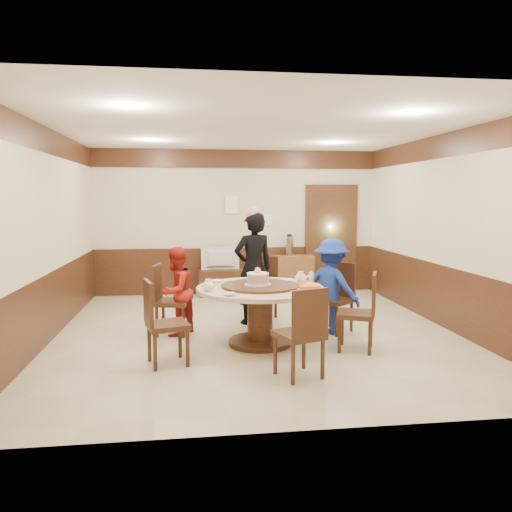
{
  "coord_description": "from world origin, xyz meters",
  "views": [
    {
      "loc": [
        -0.89,
        -6.76,
        1.87
      ],
      "look_at": [
        -0.03,
        -0.17,
        1.1
      ],
      "focal_mm": 35.0,
      "sensor_mm": 36.0,
      "label": 1
    }
  ],
  "objects": [
    {
      "name": "chair_1",
      "position": [
        0.19,
        0.75,
        0.3
      ],
      "size": [
        0.58,
        0.58,
        0.97
      ],
      "rotation": [
        0.0,
        0.0,
        2.74
      ],
      "color": "#3A1E12",
      "rests_on": "ground"
    },
    {
      "name": "teapot_right",
      "position": [
        0.56,
        -0.28,
        0.81
      ],
      "size": [
        0.17,
        0.15,
        0.13
      ],
      "primitive_type": "ellipsoid",
      "color": "white",
      "rests_on": "banquet_table"
    },
    {
      "name": "thermos",
      "position": [
        1.02,
        2.78,
        0.94
      ],
      "size": [
        0.15,
        0.15,
        0.38
      ],
      "primitive_type": "cylinder",
      "color": "silver",
      "rests_on": "side_cabinet"
    },
    {
      "name": "bowl_2",
      "position": [
        -0.46,
        -1.1,
        0.77
      ],
      "size": [
        0.14,
        0.14,
        0.03
      ],
      "primitive_type": "imported",
      "color": "white",
      "rests_on": "banquet_table"
    },
    {
      "name": "bowl_1",
      "position": [
        0.32,
        -1.15,
        0.77
      ],
      "size": [
        0.14,
        0.14,
        0.04
      ],
      "primitive_type": "imported",
      "color": "white",
      "rests_on": "banquet_table"
    },
    {
      "name": "notice_left",
      "position": [
        -0.1,
        2.96,
        1.75
      ],
      "size": [
        0.25,
        0.0,
        0.35
      ],
      "primitive_type": "cube",
      "color": "white",
      "rests_on": "room"
    },
    {
      "name": "chair_5",
      "position": [
        1.13,
        -0.97,
        0.3
      ],
      "size": [
        0.58,
        0.57,
        0.97
      ],
      "rotation": [
        0.0,
        0.0,
        7.46
      ],
      "color": "#3A1E12",
      "rests_on": "ground"
    },
    {
      "name": "banquet_table",
      "position": [
        -0.03,
        -0.57,
        0.53
      ],
      "size": [
        1.62,
        1.62,
        0.78
      ],
      "color": "#3A1E12",
      "rests_on": "ground"
    },
    {
      "name": "saucer_near",
      "position": [
        -0.28,
        -1.22,
        0.76
      ],
      "size": [
        0.18,
        0.18,
        0.01
      ],
      "primitive_type": "cylinder",
      "color": "white",
      "rests_on": "banquet_table"
    },
    {
      "name": "chair_0",
      "position": [
        1.1,
        -0.09,
        0.3
      ],
      "size": [
        0.62,
        0.62,
        0.97
      ],
      "rotation": [
        0.0,
        0.0,
        2.25
      ],
      "color": "#3A1E12",
      "rests_on": "ground"
    },
    {
      "name": "tv_stand",
      "position": [
        -0.33,
        2.75,
        0.25
      ],
      "size": [
        0.85,
        0.45,
        0.5
      ],
      "primitive_type": "cube",
      "color": "#3A1E12",
      "rests_on": "ground"
    },
    {
      "name": "teapot_left",
      "position": [
        -0.69,
        -0.76,
        0.81
      ],
      "size": [
        0.17,
        0.15,
        0.13
      ],
      "primitive_type": "ellipsoid",
      "color": "white",
      "rests_on": "banquet_table"
    },
    {
      "name": "television",
      "position": [
        -0.33,
        2.75,
        0.71
      ],
      "size": [
        0.74,
        0.15,
        0.42
      ],
      "primitive_type": "imported",
      "rotation": [
        0.0,
        0.0,
        3.21
      ],
      "color": "gray",
      "rests_on": "tv_stand"
    },
    {
      "name": "side_cabinet",
      "position": [
        1.08,
        2.78,
        0.38
      ],
      "size": [
        0.8,
        0.4,
        0.75
      ],
      "primitive_type": "cube",
      "color": "brown",
      "rests_on": "ground"
    },
    {
      "name": "bottle_0",
      "position": [
        0.48,
        -0.64,
        0.83
      ],
      "size": [
        0.06,
        0.06,
        0.16
      ],
      "primitive_type": "cylinder",
      "color": "white",
      "rests_on": "banquet_table"
    },
    {
      "name": "shrimp_platter",
      "position": [
        0.54,
        -0.93,
        0.78
      ],
      "size": [
        0.3,
        0.2,
        0.06
      ],
      "color": "white",
      "rests_on": "banquet_table"
    },
    {
      "name": "chair_2",
      "position": [
        -1.18,
        0.07,
        0.3
      ],
      "size": [
        0.52,
        0.52,
        0.97
      ],
      "rotation": [
        0.0,
        0.0,
        4.52
      ],
      "color": "#3A1E12",
      "rests_on": "ground"
    },
    {
      "name": "chair_3",
      "position": [
        -1.19,
        -1.2,
        0.3
      ],
      "size": [
        0.54,
        0.54,
        0.97
      ],
      "rotation": [
        0.0,
        0.0,
        4.96
      ],
      "color": "#3A1E12",
      "rests_on": "ground"
    },
    {
      "name": "bottle_1",
      "position": [
        0.66,
        -0.5,
        0.83
      ],
      "size": [
        0.06,
        0.06,
        0.16
      ],
      "primitive_type": "cylinder",
      "color": "white",
      "rests_on": "banquet_table"
    },
    {
      "name": "bowl_3",
      "position": [
        0.63,
        -0.75,
        0.77
      ],
      "size": [
        0.15,
        0.15,
        0.05
      ],
      "primitive_type": "imported",
      "color": "white",
      "rests_on": "banquet_table"
    },
    {
      "name": "person_blue",
      "position": [
        1.04,
        -0.14,
        0.66
      ],
      "size": [
        0.92,
        0.97,
        1.32
      ],
      "primitive_type": "imported",
      "rotation": [
        0.0,
        0.0,
        2.28
      ],
      "color": "navy",
      "rests_on": "ground"
    },
    {
      "name": "person_red",
      "position": [
        -1.11,
        0.04,
        0.61
      ],
      "size": [
        0.69,
        0.74,
        1.22
      ],
      "primitive_type": "imported",
      "rotation": [
        0.0,
        0.0,
        4.19
      ],
      "color": "#A21D15",
      "rests_on": "ground"
    },
    {
      "name": "chair_4",
      "position": [
        0.22,
        -1.8,
        0.3
      ],
      "size": [
        0.56,
        0.57,
        0.97
      ],
      "rotation": [
        0.0,
        0.0,
        6.63
      ],
      "color": "#3A1E12",
      "rests_on": "ground"
    },
    {
      "name": "room",
      "position": [
        0.01,
        0.01,
        1.08
      ],
      "size": [
        6.0,
        6.04,
        2.84
      ],
      "color": "beige",
      "rests_on": "ground"
    },
    {
      "name": "birthday_cake",
      "position": [
        -0.06,
        -0.58,
        0.86
      ],
      "size": [
        0.34,
        0.34,
        0.22
      ],
      "color": "white",
      "rests_on": "banquet_table"
    },
    {
      "name": "saucer_far",
      "position": [
        0.42,
        -0.07,
        0.76
      ],
      "size": [
        0.18,
        0.18,
        0.01
      ],
      "primitive_type": "cylinder",
      "color": "white",
      "rests_on": "banquet_table"
    },
    {
      "name": "notice_right",
      "position": [
        0.55,
        2.96,
        1.45
      ],
      "size": [
        0.3,
        0.0,
        0.22
      ],
      "primitive_type": "cube",
      "color": "white",
      "rests_on": "room"
    },
    {
      "name": "person_standing",
      "position": [
        0.02,
        0.54,
        0.83
      ],
      "size": [
        0.7,
        0.55,
        1.67
      ],
      "primitive_type": "imported",
      "rotation": [
        0.0,
        0.0,
        3.43
      ],
      "color": "black",
      "rests_on": "ground"
    },
    {
      "name": "bowl_0",
      "position": [
        -0.56,
        -0.19,
        0.77
      ],
      "size": [
        0.16,
        0.16,
        0.04
      ],
      "primitive_type": "imported",
      "color": "white",
      "rests_on": "banquet_table"
    }
  ]
}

